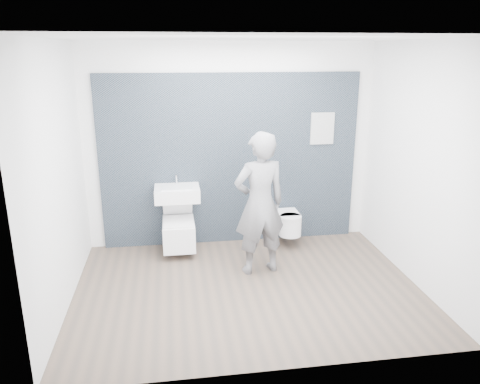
{
  "coord_description": "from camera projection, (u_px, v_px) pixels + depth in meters",
  "views": [
    {
      "loc": [
        -0.82,
        -4.87,
        2.68
      ],
      "look_at": [
        0.0,
        0.6,
        1.0
      ],
      "focal_mm": 35.0,
      "sensor_mm": 36.0,
      "label": 1
    }
  ],
  "objects": [
    {
      "name": "toilet_square",
      "position": [
        179.0,
        232.0,
        6.38
      ],
      "size": [
        0.43,
        0.62,
        0.75
      ],
      "color": "white",
      "rests_on": "ground"
    },
    {
      "name": "washbasin",
      "position": [
        177.0,
        193.0,
        6.3
      ],
      "size": [
        0.6,
        0.45,
        0.45
      ],
      "color": "white",
      "rests_on": "ground"
    },
    {
      "name": "ground",
      "position": [
        248.0,
        288.0,
        5.51
      ],
      "size": [
        4.0,
        4.0,
        0.0
      ],
      "primitive_type": "plane",
      "color": "brown",
      "rests_on": "ground"
    },
    {
      "name": "room_shell",
      "position": [
        248.0,
        142.0,
        5.0
      ],
      "size": [
        4.0,
        4.0,
        4.0
      ],
      "color": "silver",
      "rests_on": "ground"
    },
    {
      "name": "info_placard",
      "position": [
        317.0,
        236.0,
        7.04
      ],
      "size": [
        0.33,
        0.03,
        0.45
      ],
      "primitive_type": "cube",
      "color": "white",
      "rests_on": "ground"
    },
    {
      "name": "visitor",
      "position": [
        260.0,
        204.0,
        5.68
      ],
      "size": [
        0.72,
        0.54,
        1.78
      ],
      "primitive_type": "imported",
      "rotation": [
        0.0,
        0.0,
        3.33
      ],
      "color": "slate",
      "rests_on": "ground"
    },
    {
      "name": "toilet_rounded",
      "position": [
        288.0,
        223.0,
        6.63
      ],
      "size": [
        0.31,
        0.54,
        0.29
      ],
      "color": "white",
      "rests_on": "ground"
    },
    {
      "name": "tile_wall",
      "position": [
        231.0,
        240.0,
        6.9
      ],
      "size": [
        3.6,
        0.06,
        2.4
      ],
      "primitive_type": "cube",
      "color": "black",
      "rests_on": "ground"
    }
  ]
}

